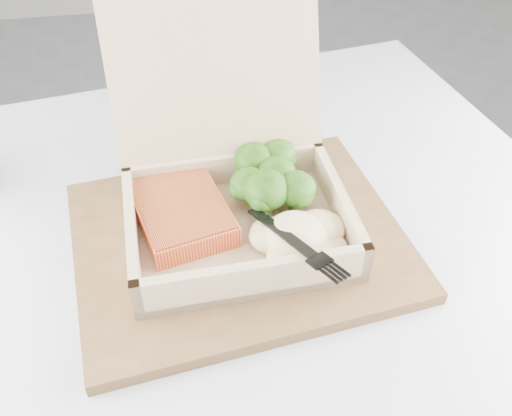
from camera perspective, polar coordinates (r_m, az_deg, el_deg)
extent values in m
plane|color=gray|center=(1.47, -10.95, -13.24)|extent=(4.00, 4.00, 0.00)
cube|color=silver|center=(0.59, -2.22, -8.39)|extent=(0.98, 0.98, 0.03)
cube|color=brown|center=(0.61, -1.74, -3.16)|extent=(0.37, 0.32, 0.01)
cube|color=tan|center=(0.60, -1.72, -2.53)|extent=(0.23, 0.18, 0.01)
cube|color=tan|center=(0.59, -12.23, -2.78)|extent=(0.02, 0.18, 0.05)
cube|color=tan|center=(0.61, 8.26, 0.16)|extent=(0.02, 0.18, 0.05)
cube|color=tan|center=(0.53, -0.11, -7.30)|extent=(0.23, 0.02, 0.05)
cube|color=tan|center=(0.65, -3.10, 3.62)|extent=(0.23, 0.02, 0.05)
cube|color=tan|center=(0.63, -4.01, 12.81)|extent=(0.23, 0.08, 0.17)
cube|color=orange|center=(0.61, -7.43, -0.52)|extent=(0.11, 0.13, 0.02)
ellipsoid|color=beige|center=(0.57, 4.01, -2.76)|extent=(0.10, 0.09, 0.04)
cube|color=black|center=(0.58, -0.44, 0.51)|extent=(0.05, 0.10, 0.02)
cube|color=black|center=(0.54, 3.99, -3.77)|extent=(0.04, 0.05, 0.01)
cube|color=white|center=(0.77, -4.84, 6.93)|extent=(0.09, 0.14, 0.00)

